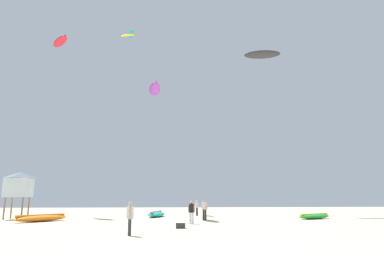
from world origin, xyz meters
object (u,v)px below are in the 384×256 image
Objects in this scene: kite_grounded_near at (41,218)px; kite_aloft_5 at (128,35)px; kite_aloft_0 at (262,55)px; kite_aloft_2 at (155,89)px; lifeguard_tower at (19,184)px; kite_grounded_mid at (314,216)px; person_midground at (204,207)px; cooler_box at (181,226)px; person_left at (197,207)px; person_right at (191,210)px; kite_grounded_far at (156,214)px; person_foreground at (130,216)px; kite_aloft_4 at (60,41)px; kite_aloft_3 at (131,34)px.

kite_grounded_near is 2.01× the size of kite_aloft_5.
kite_aloft_2 is (-13.30, -5.07, -6.65)m from kite_aloft_0.
kite_grounded_near is 5.94m from lifeguard_tower.
kite_grounded_near is at bearing -176.80° from kite_grounded_mid.
kite_aloft_2 reaches higher than lifeguard_tower.
kite_aloft_5 is at bearing 166.12° from kite_aloft_0.
person_midground reaches higher than kite_grounded_near.
kite_grounded_mid reaches higher than cooler_box.
person_right is (-1.68, -11.69, -0.00)m from person_left.
kite_grounded_far is 13.54m from cooler_box.
kite_aloft_4 reaches higher than person_foreground.
person_foreground reaches higher than kite_grounded_far.
kite_grounded_near is 0.92× the size of kite_grounded_far.
kite_aloft_3 is at bearing 76.68° from kite_grounded_near.
cooler_box is at bearing -74.97° from kite_aloft_5.
person_right is at bearing 20.32° from person_midground.
kite_aloft_0 is (8.79, 9.98, 18.56)m from person_midground.
kite_aloft_3 is (-8.45, 18.79, 25.04)m from person_midground.
person_right reaches higher than cooler_box.
person_right is 0.38× the size of kite_aloft_2.
kite_aloft_0 is at bearing 25.95° from kite_grounded_near.
kite_grounded_far is 12.69m from kite_aloft_2.
person_left is (5.42, 19.14, 0.00)m from person_foreground.
kite_aloft_5 is at bearing -48.53° from person_left.
person_left is 20.73m from kite_aloft_0.
person_midground is at bearing -53.60° from kite_grounded_far.
person_foreground is 2.90× the size of cooler_box.
kite_aloft_0 reaches higher than person_left.
person_foreground is 0.39× the size of kite_grounded_mid.
person_midground is 13.64m from kite_aloft_2.
kite_aloft_5 is (-18.36, 13.61, 23.30)m from kite_grounded_mid.
kite_grounded_far is (1.18, 17.46, -0.67)m from person_foreground.
person_midground reaches higher than person_left.
cooler_box is at bearing -77.48° from kite_aloft_3.
person_midground is 0.39× the size of kite_grounded_near.
kite_aloft_4 is (-25.29, 1.65, 1.41)m from kite_aloft_0.
kite_grounded_mid is 1.07× the size of kite_aloft_4.
cooler_box is at bearing -133.38° from person_foreground.
kite_aloft_2 is (-4.67, -2.33, 11.99)m from person_left.
person_right is 17.00m from lifeguard_tower.
person_midground is 16.95m from lifeguard_tower.
lifeguard_tower is at bearing 3.86° from person_left.
kite_aloft_0 reaches higher than kite_grounded_far.
lifeguard_tower is at bearing -62.16° from person_midground.
person_midground is 0.36× the size of kite_grounded_far.
kite_grounded_mid is 35.34m from kite_aloft_4.
person_left is at bearing 79.99° from cooler_box.
kite_grounded_mid is (11.42, 5.10, -0.71)m from person_right.
cooler_box is at bearing -83.34° from kite_grounded_far.
kite_aloft_5 is at bearing 72.88° from kite_grounded_near.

